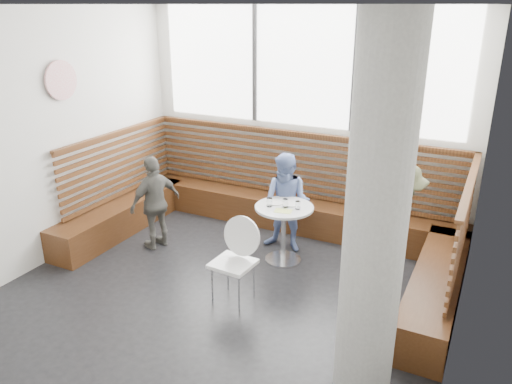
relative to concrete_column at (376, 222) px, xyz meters
The scene contains 15 objects.
room 1.95m from the concrete_column, 161.90° to the left, with size 5.00×5.00×3.20m.
booth 3.24m from the concrete_column, 127.94° to the left, with size 5.00×2.50×1.44m.
concrete_column is the anchor object (origin of this frame).
wall_art 4.48m from the concrete_column, 166.94° to the left, with size 0.50×0.50×0.03m, color white.
cafe_table 2.62m from the concrete_column, 130.50° to the left, with size 0.76×0.76×0.78m.
cafe_chair 2.11m from the concrete_column, 155.66° to the left, with size 0.47×0.46×0.97m.
adult_man 1.83m from the concrete_column, 94.15° to the left, with size 1.04×0.60×1.62m, color #52573A.
child_back 2.88m from the concrete_column, 127.57° to the left, with size 0.66×0.52×1.37m, color #6D83BD.
child_left 3.72m from the concrete_column, 156.63° to the left, with size 0.77×0.32×1.31m, color #5C5A53.
plate_near 2.66m from the concrete_column, 132.21° to the left, with size 0.21×0.21×0.01m, color white.
plate_far 2.58m from the concrete_column, 127.99° to the left, with size 0.21×0.21×0.01m, color white.
glass_left 2.57m from the concrete_column, 134.85° to the left, with size 0.07×0.07×0.11m, color white.
glass_mid 2.48m from the concrete_column, 130.43° to the left, with size 0.07×0.07×0.11m, color white.
glass_right 2.41m from the concrete_column, 126.98° to the left, with size 0.07×0.07×0.10m, color white.
menu_card 2.40m from the concrete_column, 131.97° to the left, with size 0.22×0.15×0.00m, color #A5C64C.
Camera 1 is at (2.60, -4.22, 3.20)m, focal length 35.00 mm.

